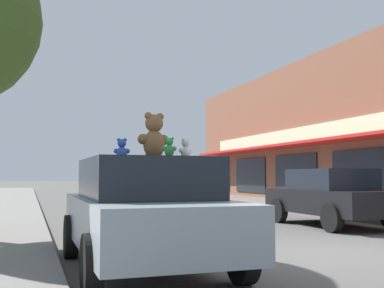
{
  "coord_description": "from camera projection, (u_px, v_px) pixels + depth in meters",
  "views": [
    {
      "loc": [
        -4.78,
        -7.22,
        1.34
      ],
      "look_at": [
        -2.06,
        0.8,
        1.91
      ],
      "focal_mm": 45.0,
      "sensor_mm": 36.0,
      "label": 1
    }
  ],
  "objects": [
    {
      "name": "plush_art_car",
      "position": [
        145.0,
        210.0,
        6.97
      ],
      "size": [
        2.06,
        4.35,
        1.6
      ],
      "rotation": [
        0.0,
        0.0,
        0.0
      ],
      "color": "#8C999E",
      "rests_on": "ground_plane"
    },
    {
      "name": "teddy_bear_blue",
      "position": [
        122.0,
        150.0,
        7.76
      ],
      "size": [
        0.27,
        0.18,
        0.36
      ],
      "rotation": [
        0.0,
        0.0,
        2.94
      ],
      "color": "blue",
      "rests_on": "plush_art_car"
    },
    {
      "name": "parked_car_far_center",
      "position": [
        331.0,
        196.0,
        12.96
      ],
      "size": [
        1.96,
        4.16,
        1.53
      ],
      "color": "black",
      "rests_on": "ground_plane"
    },
    {
      "name": "teddy_bear_green",
      "position": [
        169.0,
        147.0,
        6.43
      ],
      "size": [
        0.21,
        0.15,
        0.27
      ],
      "rotation": [
        0.0,
        0.0,
        2.77
      ],
      "color": "green",
      "rests_on": "plush_art_car"
    },
    {
      "name": "ground_plane",
      "position": [
        320.0,
        254.0,
        8.26
      ],
      "size": [
        260.0,
        260.0,
        0.0
      ],
      "primitive_type": "plane",
      "color": "#514F4C"
    },
    {
      "name": "teddy_bear_cream",
      "position": [
        154.0,
        153.0,
        8.17
      ],
      "size": [
        0.19,
        0.18,
        0.27
      ],
      "rotation": [
        0.0,
        0.0,
        2.39
      ],
      "color": "beige",
      "rests_on": "plush_art_car"
    },
    {
      "name": "teddy_bear_teal",
      "position": [
        148.0,
        154.0,
        7.96
      ],
      "size": [
        0.12,
        0.16,
        0.21
      ],
      "rotation": [
        0.0,
        0.0,
        4.25
      ],
      "color": "teal",
      "rests_on": "plush_art_car"
    },
    {
      "name": "teddy_bear_giant",
      "position": [
        154.0,
        136.0,
        7.08
      ],
      "size": [
        0.52,
        0.34,
        0.68
      ],
      "rotation": [
        0.0,
        0.0,
        3.34
      ],
      "color": "olive",
      "rests_on": "plush_art_car"
    },
    {
      "name": "teddy_bear_white",
      "position": [
        186.0,
        149.0,
        7.35
      ],
      "size": [
        0.25,
        0.18,
        0.33
      ],
      "rotation": [
        0.0,
        0.0,
        3.55
      ],
      "color": "white",
      "rests_on": "plush_art_car"
    }
  ]
}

